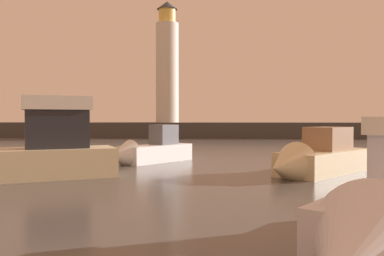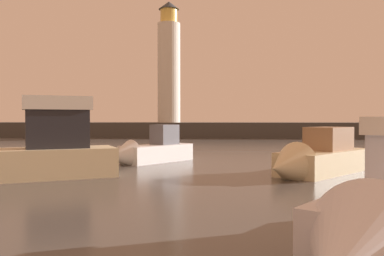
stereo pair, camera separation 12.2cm
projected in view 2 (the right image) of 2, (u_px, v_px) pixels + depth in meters
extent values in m
plane|color=#4C4742|center=(196.00, 156.00, 31.51)|extent=(220.00, 220.00, 0.00)
cube|color=#423F3D|center=(207.00, 130.00, 61.82)|extent=(85.50, 5.27, 2.31)
cylinder|color=silver|center=(169.00, 73.00, 61.98)|extent=(3.45, 3.45, 15.07)
cylinder|color=#F2CC59|center=(169.00, 16.00, 61.76)|extent=(2.59, 2.59, 2.11)
cone|color=#33383D|center=(169.00, 5.00, 61.72)|extent=(3.11, 3.11, 1.21)
cube|color=white|center=(157.00, 153.00, 27.76)|extent=(4.79, 5.44, 1.15)
cone|color=white|center=(120.00, 156.00, 25.36)|extent=(2.61, 2.59, 1.92)
cube|color=#595960|center=(165.00, 134.00, 28.31)|extent=(2.05, 2.10, 1.37)
cube|color=beige|center=(325.00, 162.00, 22.01)|extent=(6.14, 6.51, 1.22)
cone|color=beige|center=(286.00, 167.00, 19.27)|extent=(3.12, 3.11, 2.28)
cube|color=#8C6647|center=(329.00, 139.00, 22.30)|extent=(3.01, 3.08, 1.26)
cube|color=beige|center=(42.00, 163.00, 20.23)|extent=(7.58, 5.59, 1.47)
cube|color=#232328|center=(57.00, 129.00, 20.48)|extent=(3.43, 2.86, 1.93)
cube|color=silver|center=(57.00, 103.00, 20.45)|extent=(3.77, 3.14, 0.67)
sphere|color=#EA5919|center=(75.00, 157.00, 26.18)|extent=(0.87, 0.87, 0.87)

